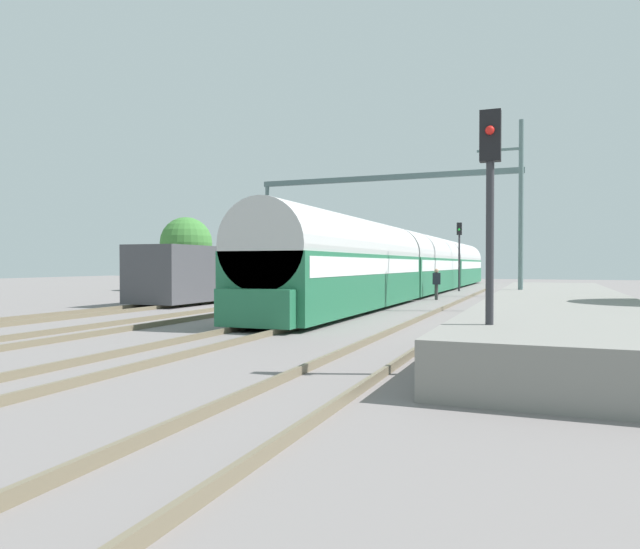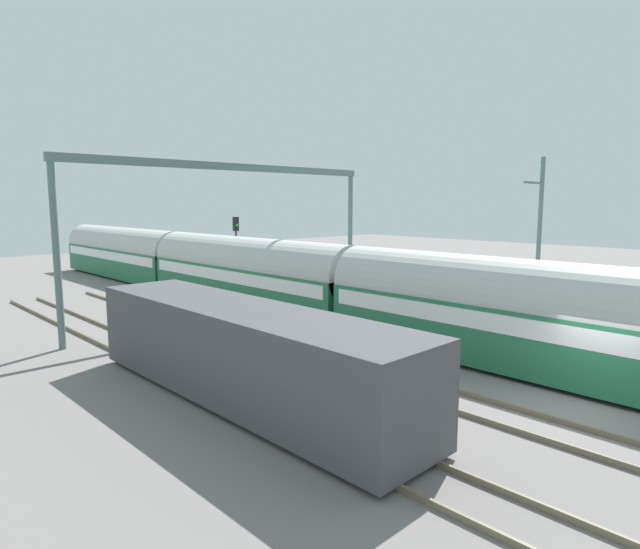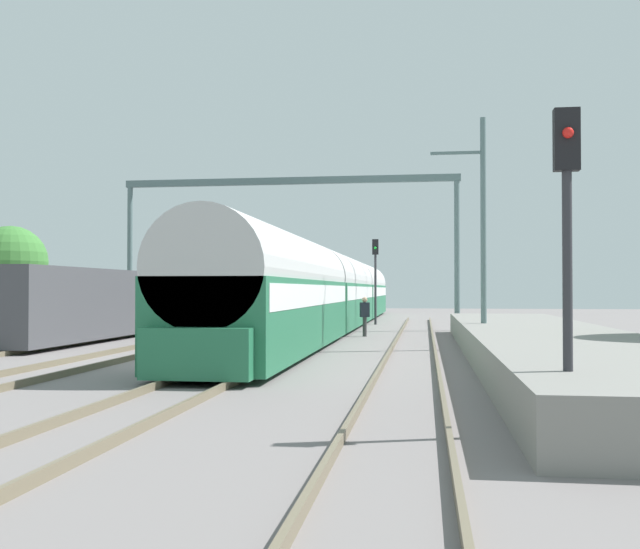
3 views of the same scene
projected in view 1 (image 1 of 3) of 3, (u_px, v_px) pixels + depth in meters
ground at (269, 315)px, 22.36m from camera, size 120.00×120.00×0.00m
track_far_west at (130, 308)px, 24.74m from camera, size 1.52×60.00×0.16m
track_west at (219, 311)px, 23.15m from camera, size 1.51×60.00×0.16m
track_east at (322, 315)px, 21.56m from camera, size 1.51×60.00×0.16m
track_far_east at (441, 319)px, 19.98m from camera, size 1.52×60.00×0.16m
platform at (559, 307)px, 20.46m from camera, size 4.40×28.00×0.90m
passenger_train at (423, 264)px, 39.44m from camera, size 2.93×49.20×3.82m
freight_car at (221, 273)px, 31.71m from camera, size 2.80×13.00×2.70m
person_crossing at (436, 281)px, 31.97m from camera, size 0.46×0.36×1.73m
railway_signal_near at (490, 205)px, 10.21m from camera, size 0.36×0.30×4.68m
railway_signal_far at (459, 247)px, 42.28m from camera, size 0.36×0.30×5.00m
catenary_gantry at (384, 204)px, 38.29m from camera, size 17.57×0.28×7.86m
catenary_pole_east_mid at (520, 212)px, 24.22m from camera, size 1.90×0.20×8.00m
tree_west_background at (186, 243)px, 43.48m from camera, size 3.87×3.87×5.50m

